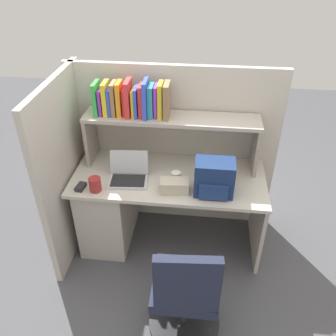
% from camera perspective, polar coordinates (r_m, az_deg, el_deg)
% --- Properties ---
extents(ground_plane, '(8.00, 8.00, 0.00)m').
position_cam_1_polar(ground_plane, '(3.44, 0.10, -11.30)').
color(ground_plane, '#4C4C51').
extents(desk, '(1.60, 0.70, 0.73)m').
position_cam_1_polar(desk, '(3.22, -6.82, -5.62)').
color(desk, beige).
rests_on(desk, ground_plane).
extents(cubicle_partition_rear, '(1.84, 0.05, 1.55)m').
position_cam_1_polar(cubicle_partition_rear, '(3.26, 0.85, 3.14)').
color(cubicle_partition_rear, '#BCB5A8').
rests_on(cubicle_partition_rear, ground_plane).
extents(cubicle_partition_left, '(0.05, 1.06, 1.55)m').
position_cam_1_polar(cubicle_partition_left, '(3.10, -15.83, -0.15)').
color(cubicle_partition_left, '#BCB5A8').
rests_on(cubicle_partition_left, ground_plane).
extents(overhead_hutch, '(1.44, 0.28, 0.45)m').
position_cam_1_polar(overhead_hutch, '(2.95, 0.55, 6.45)').
color(overhead_hutch, gray).
rests_on(overhead_hutch, desk).
extents(reference_books_on_shelf, '(0.60, 0.19, 0.30)m').
position_cam_1_polar(reference_books_on_shelf, '(2.90, -5.60, 10.79)').
color(reference_books_on_shelf, green).
rests_on(reference_books_on_shelf, overhead_hutch).
extents(laptop, '(0.33, 0.28, 0.22)m').
position_cam_1_polar(laptop, '(2.93, -6.32, -0.94)').
color(laptop, '#B7BABF').
rests_on(laptop, desk).
extents(backpack, '(0.30, 0.23, 0.28)m').
position_cam_1_polar(backpack, '(2.74, 7.39, -1.59)').
color(backpack, navy).
rests_on(backpack, desk).
extents(computer_mouse, '(0.07, 0.11, 0.03)m').
position_cam_1_polar(computer_mouse, '(2.91, -13.77, -2.93)').
color(computer_mouse, '#262628').
rests_on(computer_mouse, desk).
extents(paper_cup, '(0.08, 0.08, 0.09)m').
position_cam_1_polar(paper_cup, '(2.88, 1.26, -1.45)').
color(paper_cup, white).
rests_on(paper_cup, desk).
extents(tissue_box, '(0.23, 0.14, 0.10)m').
position_cam_1_polar(tissue_box, '(2.78, 1.02, -2.88)').
color(tissue_box, '#BFB299').
rests_on(tissue_box, desk).
extents(snack_canister, '(0.10, 0.10, 0.11)m').
position_cam_1_polar(snack_canister, '(2.84, -11.56, -2.57)').
color(snack_canister, maroon).
rests_on(snack_canister, desk).
extents(office_chair, '(0.52, 0.52, 0.93)m').
position_cam_1_polar(office_chair, '(2.55, 2.79, -19.87)').
color(office_chair, black).
rests_on(office_chair, ground_plane).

